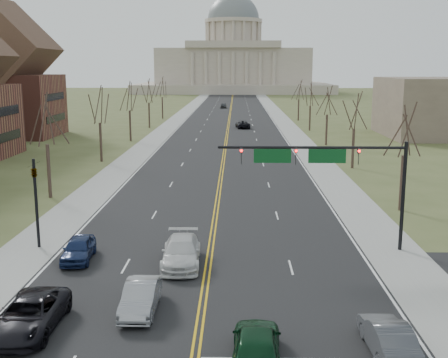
{
  "coord_description": "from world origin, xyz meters",
  "views": [
    {
      "loc": [
        1.69,
        -22.12,
        11.88
      ],
      "look_at": [
        0.7,
        22.07,
        3.0
      ],
      "focal_mm": 45.0,
      "sensor_mm": 36.0,
      "label": 1
    }
  ],
  "objects_px": {
    "signal_mast": "(326,164)",
    "car_sb_outer_lead": "(29,315)",
    "car_nb_inner_lead": "(256,345)",
    "car_sb_inner_lead": "(141,297)",
    "car_sb_inner_second": "(181,252)",
    "car_sb_outer_second": "(79,249)",
    "signal_left": "(36,193)",
    "car_far_nb": "(243,124)",
    "car_far_sb": "(223,106)",
    "car_nb_outer_lead": "(388,337)"
  },
  "relations": [
    {
      "from": "car_sb_outer_second",
      "to": "car_nb_inner_lead",
      "type": "bearing_deg",
      "value": -53.14
    },
    {
      "from": "car_nb_outer_lead",
      "to": "car_sb_inner_lead",
      "type": "distance_m",
      "value": 11.72
    },
    {
      "from": "signal_left",
      "to": "car_nb_inner_lead",
      "type": "bearing_deg",
      "value": -46.42
    },
    {
      "from": "car_nb_inner_lead",
      "to": "car_nb_outer_lead",
      "type": "bearing_deg",
      "value": -166.87
    },
    {
      "from": "signal_mast",
      "to": "car_sb_inner_second",
      "type": "bearing_deg",
      "value": -160.75
    },
    {
      "from": "car_sb_outer_lead",
      "to": "car_far_sb",
      "type": "distance_m",
      "value": 140.68
    },
    {
      "from": "signal_mast",
      "to": "car_sb_outer_lead",
      "type": "distance_m",
      "value": 19.97
    },
    {
      "from": "signal_left",
      "to": "car_nb_inner_lead",
      "type": "height_order",
      "value": "signal_left"
    },
    {
      "from": "car_nb_inner_lead",
      "to": "car_sb_inner_lead",
      "type": "distance_m",
      "value": 7.38
    },
    {
      "from": "car_nb_inner_lead",
      "to": "car_sb_outer_second",
      "type": "distance_m",
      "value": 16.26
    },
    {
      "from": "car_sb_outer_lead",
      "to": "car_sb_inner_second",
      "type": "distance_m",
      "value": 10.73
    },
    {
      "from": "car_sb_inner_lead",
      "to": "car_sb_inner_second",
      "type": "bearing_deg",
      "value": 78.49
    },
    {
      "from": "signal_left",
      "to": "car_sb_inner_lead",
      "type": "height_order",
      "value": "signal_left"
    },
    {
      "from": "car_sb_outer_lead",
      "to": "car_far_sb",
      "type": "xyz_separation_m",
      "value": [
        5.57,
        140.57,
        -0.05
      ]
    },
    {
      "from": "signal_left",
      "to": "car_nb_outer_lead",
      "type": "relative_size",
      "value": 1.35
    },
    {
      "from": "car_nb_outer_lead",
      "to": "car_nb_inner_lead",
      "type": "bearing_deg",
      "value": 8.38
    },
    {
      "from": "signal_left",
      "to": "car_sb_inner_second",
      "type": "height_order",
      "value": "signal_left"
    },
    {
      "from": "car_sb_inner_second",
      "to": "car_sb_outer_second",
      "type": "relative_size",
      "value": 1.31
    },
    {
      "from": "car_sb_outer_lead",
      "to": "car_sb_outer_second",
      "type": "bearing_deg",
      "value": 92.63
    },
    {
      "from": "car_nb_outer_lead",
      "to": "car_sb_inner_lead",
      "type": "height_order",
      "value": "car_sb_inner_lead"
    },
    {
      "from": "signal_mast",
      "to": "car_nb_inner_lead",
      "type": "bearing_deg",
      "value": -108.43
    },
    {
      "from": "signal_mast",
      "to": "car_far_sb",
      "type": "xyz_separation_m",
      "value": [
        -9.6,
        128.56,
        -5.02
      ]
    },
    {
      "from": "car_sb_outer_lead",
      "to": "car_sb_outer_second",
      "type": "relative_size",
      "value": 1.3
    },
    {
      "from": "car_nb_inner_lead",
      "to": "car_far_sb",
      "type": "height_order",
      "value": "car_nb_inner_lead"
    },
    {
      "from": "signal_mast",
      "to": "car_sb_inner_second",
      "type": "distance_m",
      "value": 10.82
    },
    {
      "from": "signal_left",
      "to": "signal_mast",
      "type": "bearing_deg",
      "value": -0.0
    },
    {
      "from": "signal_mast",
      "to": "signal_left",
      "type": "height_order",
      "value": "signal_mast"
    },
    {
      "from": "car_sb_outer_lead",
      "to": "car_far_nb",
      "type": "xyz_separation_m",
      "value": [
        10.61,
        86.57,
        -0.05
      ]
    },
    {
      "from": "car_sb_inner_lead",
      "to": "car_sb_inner_second",
      "type": "height_order",
      "value": "car_sb_inner_second"
    },
    {
      "from": "car_sb_inner_lead",
      "to": "car_far_sb",
      "type": "distance_m",
      "value": 138.41
    },
    {
      "from": "car_nb_outer_lead",
      "to": "car_sb_outer_second",
      "type": "distance_m",
      "value": 19.72
    },
    {
      "from": "signal_mast",
      "to": "car_sb_outer_lead",
      "type": "bearing_deg",
      "value": -141.62
    },
    {
      "from": "car_nb_inner_lead",
      "to": "car_sb_inner_second",
      "type": "bearing_deg",
      "value": -67.62
    },
    {
      "from": "signal_left",
      "to": "car_sb_inner_second",
      "type": "xyz_separation_m",
      "value": [
        9.86,
        -3.17,
        -2.89
      ]
    },
    {
      "from": "car_sb_outer_second",
      "to": "car_sb_inner_second",
      "type": "bearing_deg",
      "value": -10.33
    },
    {
      "from": "car_sb_outer_lead",
      "to": "car_far_nb",
      "type": "height_order",
      "value": "car_sb_outer_lead"
    },
    {
      "from": "car_nb_outer_lead",
      "to": "car_sb_outer_lead",
      "type": "xyz_separation_m",
      "value": [
        -15.79,
        1.7,
        0.04
      ]
    },
    {
      "from": "car_sb_inner_second",
      "to": "car_far_nb",
      "type": "xyz_separation_m",
      "value": [
        4.53,
        77.73,
        -0.08
      ]
    },
    {
      "from": "car_sb_inner_lead",
      "to": "car_far_nb",
      "type": "height_order",
      "value": "car_sb_inner_lead"
    },
    {
      "from": "signal_mast",
      "to": "car_sb_outer_second",
      "type": "distance_m",
      "value": 16.55
    },
    {
      "from": "signal_left",
      "to": "car_sb_outer_second",
      "type": "bearing_deg",
      "value": -36.15
    },
    {
      "from": "car_sb_inner_lead",
      "to": "car_sb_outer_lead",
      "type": "xyz_separation_m",
      "value": [
        -4.73,
        -2.17,
        0.04
      ]
    },
    {
      "from": "car_nb_outer_lead",
      "to": "signal_left",
      "type": "bearing_deg",
      "value": -37.21
    },
    {
      "from": "car_sb_inner_lead",
      "to": "car_far_nb",
      "type": "xyz_separation_m",
      "value": [
        5.88,
        84.4,
        -0.01
      ]
    },
    {
      "from": "car_sb_inner_lead",
      "to": "car_sb_inner_second",
      "type": "xyz_separation_m",
      "value": [
        1.35,
        6.67,
        0.07
      ]
    },
    {
      "from": "signal_left",
      "to": "car_nb_outer_lead",
      "type": "height_order",
      "value": "signal_left"
    },
    {
      "from": "car_sb_inner_lead",
      "to": "car_nb_inner_lead",
      "type": "bearing_deg",
      "value": -41.64
    },
    {
      "from": "car_nb_inner_lead",
      "to": "car_far_sb",
      "type": "distance_m",
      "value": 143.38
    },
    {
      "from": "car_nb_outer_lead",
      "to": "car_sb_inner_lead",
      "type": "relative_size",
      "value": 1.0
    },
    {
      "from": "car_sb_outer_second",
      "to": "car_far_nb",
      "type": "relative_size",
      "value": 0.82
    }
  ]
}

